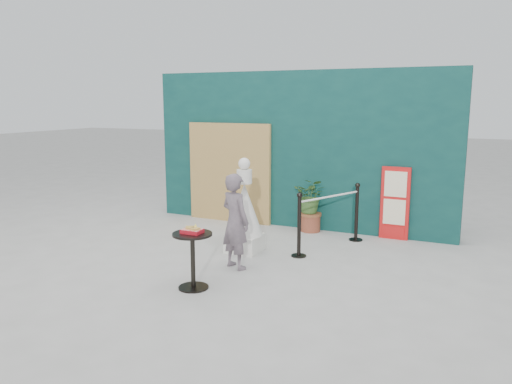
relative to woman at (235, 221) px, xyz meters
name	(u,v)px	position (x,y,z in m)	size (l,w,h in m)	color
ground	(221,275)	(-0.05, -0.37, -0.71)	(60.00, 60.00, 0.00)	#ADAAA5
back_wall	(298,150)	(-0.05, 2.78, 0.79)	(6.00, 0.30, 3.00)	#0A3130
bamboo_fence	(229,173)	(-1.45, 2.57, 0.29)	(1.80, 0.08, 2.00)	tan
woman	(235,221)	(0.00, 0.00, 0.00)	(0.52, 0.34, 1.41)	slate
menu_board	(395,203)	(1.85, 2.58, -0.06)	(0.50, 0.07, 1.30)	red
statue	(244,214)	(-0.23, 0.78, -0.07)	(0.60, 0.60, 1.55)	white
cafe_table	(193,252)	(-0.13, -0.96, -0.21)	(0.52, 0.52, 0.75)	black
food_basket	(192,230)	(-0.13, -0.96, 0.08)	(0.26, 0.19, 0.11)	#B1121F
planter	(311,201)	(0.33, 2.47, -0.12)	(0.60, 0.52, 1.02)	brown
stanchion_barrier	(329,219)	(0.96, 1.56, -0.21)	(0.84, 1.54, 1.03)	black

